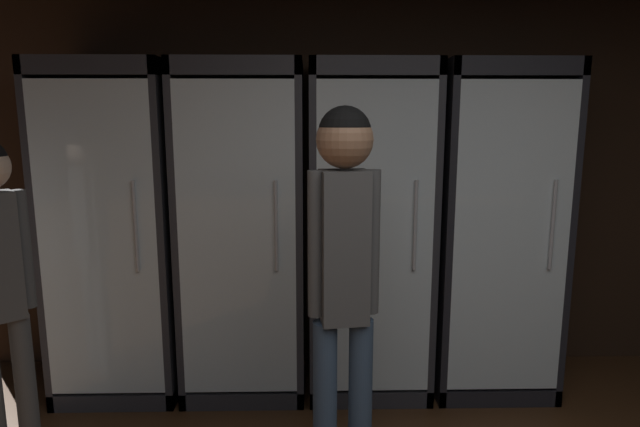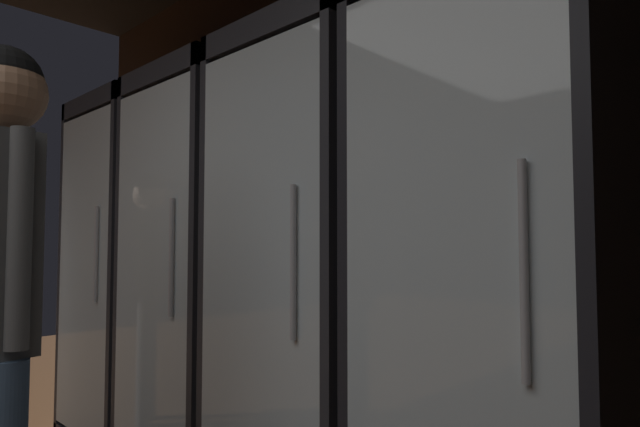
{
  "view_description": "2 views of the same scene",
  "coord_description": "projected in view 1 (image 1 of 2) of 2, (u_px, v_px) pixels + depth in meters",
  "views": [
    {
      "loc": [
        -0.79,
        -0.51,
        1.68
      ],
      "look_at": [
        -0.73,
        2.34,
        1.16
      ],
      "focal_mm": 29.91,
      "sensor_mm": 36.0,
      "label": 1
    },
    {
      "loc": [
        1.05,
        1.15,
        1.16
      ],
      "look_at": [
        -0.4,
        2.64,
        1.27
      ],
      "focal_mm": 29.81,
      "sensor_mm": 36.0,
      "label": 2
    }
  ],
  "objects": [
    {
      "name": "cooler_right",
      "position": [
        489.0,
        233.0,
        3.32
      ],
      "size": [
        0.72,
        0.67,
        2.0
      ],
      "color": "black",
      "rests_on": "ground"
    },
    {
      "name": "cooler_center",
      "position": [
        368.0,
        233.0,
        3.3
      ],
      "size": [
        0.72,
        0.67,
        2.0
      ],
      "color": "#2B2B30",
      "rests_on": "ground"
    },
    {
      "name": "shopper_near",
      "position": [
        344.0,
        262.0,
        2.18
      ],
      "size": [
        0.3,
        0.23,
        1.73
      ],
      "color": "#384C66",
      "rests_on": "ground"
    },
    {
      "name": "wall_back",
      "position": [
        427.0,
        160.0,
        3.55
      ],
      "size": [
        6.0,
        0.06,
        2.8
      ],
      "primitive_type": "cube",
      "color": "black",
      "rests_on": "ground"
    },
    {
      "name": "cooler_left",
      "position": [
        245.0,
        233.0,
        3.28
      ],
      "size": [
        0.72,
        0.67,
        2.0
      ],
      "color": "#2B2B30",
      "rests_on": "ground"
    },
    {
      "name": "cooler_far_left",
      "position": [
        121.0,
        233.0,
        3.27
      ],
      "size": [
        0.72,
        0.67,
        2.0
      ],
      "color": "#2B2B30",
      "rests_on": "ground"
    }
  ]
}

